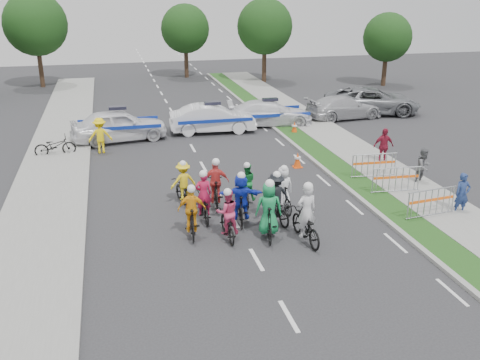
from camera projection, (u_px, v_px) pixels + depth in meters
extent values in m
plane|color=#28282B|center=(256.00, 260.00, 15.99)|extent=(90.00, 90.00, 0.00)
cube|color=gray|center=(344.00, 186.00, 21.68)|extent=(0.20, 60.00, 0.12)
cube|color=#1F4215|center=(360.00, 185.00, 21.84)|extent=(1.20, 60.00, 0.11)
cube|color=gray|center=(400.00, 181.00, 22.24)|extent=(2.40, 60.00, 0.13)
cube|color=gray|center=(44.00, 214.00, 19.07)|extent=(3.00, 60.00, 0.13)
imported|color=black|center=(305.00, 226.00, 17.00)|extent=(0.84, 2.06, 1.06)
imported|color=silver|center=(307.00, 211.00, 16.77)|extent=(0.67, 0.47, 1.76)
sphere|color=white|center=(308.00, 187.00, 16.43)|extent=(0.30, 0.30, 0.30)
imported|color=black|center=(268.00, 221.00, 17.25)|extent=(0.90, 2.00, 1.16)
imported|color=#198D4B|center=(269.00, 208.00, 17.05)|extent=(0.94, 0.70, 1.74)
sphere|color=white|center=(270.00, 184.00, 16.72)|extent=(0.30, 0.30, 0.30)
imported|color=black|center=(227.00, 225.00, 17.24)|extent=(0.62, 1.73, 0.90)
imported|color=#D13A68|center=(227.00, 212.00, 17.03)|extent=(0.74, 0.58, 1.50)
sphere|color=white|center=(228.00, 192.00, 16.75)|extent=(0.26, 0.26, 0.26)
imported|color=black|center=(192.00, 221.00, 17.38)|extent=(0.64, 1.76, 1.04)
imported|color=yellow|center=(192.00, 209.00, 17.18)|extent=(0.94, 0.46, 1.56)
sphere|color=white|center=(191.00, 189.00, 16.89)|extent=(0.27, 0.27, 0.27)
imported|color=black|center=(275.00, 208.00, 18.47)|extent=(1.00, 1.93, 0.96)
imported|color=black|center=(276.00, 195.00, 18.25)|extent=(1.14, 0.80, 1.60)
sphere|color=white|center=(277.00, 175.00, 17.95)|extent=(0.28, 0.28, 0.28)
imported|color=black|center=(241.00, 208.00, 18.35)|extent=(0.80, 1.85, 1.08)
imported|color=#1B34CE|center=(241.00, 196.00, 18.15)|extent=(1.56, 0.72, 1.61)
sphere|color=white|center=(241.00, 176.00, 17.85)|extent=(0.28, 0.28, 0.28)
imported|color=black|center=(204.00, 207.00, 18.62)|extent=(0.67, 1.82, 0.95)
imported|color=#BB1741|center=(203.00, 194.00, 18.40)|extent=(0.59, 0.39, 1.59)
sphere|color=white|center=(203.00, 174.00, 18.10)|extent=(0.27, 0.27, 0.27)
imported|color=black|center=(282.00, 198.00, 19.31)|extent=(0.63, 1.73, 1.02)
imported|color=white|center=(283.00, 187.00, 19.11)|extent=(0.79, 0.55, 1.52)
sphere|color=white|center=(284.00, 169.00, 18.83)|extent=(0.26, 0.26, 0.26)
imported|color=black|center=(246.00, 193.00, 19.96)|extent=(0.83, 1.71, 0.86)
imported|color=#178134|center=(246.00, 182.00, 19.76)|extent=(0.78, 0.65, 1.43)
sphere|color=white|center=(247.00, 165.00, 19.49)|extent=(0.25, 0.25, 0.25)
imported|color=black|center=(216.00, 193.00, 19.67)|extent=(0.75, 1.87, 1.09)
imported|color=#E3413F|center=(216.00, 182.00, 19.47)|extent=(1.00, 0.52, 1.63)
sphere|color=white|center=(216.00, 162.00, 19.16)|extent=(0.28, 0.28, 0.28)
imported|color=black|center=(184.00, 192.00, 19.96)|extent=(0.93, 1.78, 0.89)
imported|color=yellow|center=(183.00, 181.00, 19.75)|extent=(1.05, 0.74, 1.49)
sphere|color=white|center=(183.00, 164.00, 19.47)|extent=(0.26, 0.26, 0.26)
imported|color=silver|center=(119.00, 125.00, 27.95)|extent=(5.19, 2.77, 1.68)
imported|color=silver|center=(213.00, 119.00, 29.61)|extent=(4.83, 1.94, 1.56)
imported|color=silver|center=(270.00, 113.00, 31.14)|extent=(5.21, 2.75, 1.44)
imported|color=#B1B2B6|center=(344.00, 107.00, 32.71)|extent=(4.97, 2.50, 1.39)
imported|color=slate|center=(372.00, 101.00, 33.95)|extent=(6.48, 4.19, 1.66)
imported|color=navy|center=(462.00, 194.00, 18.93)|extent=(0.59, 0.41, 1.54)
imported|color=#545659|center=(423.00, 167.00, 21.77)|extent=(0.91, 0.82, 1.54)
imported|color=maroon|center=(383.00, 146.00, 24.34)|extent=(0.99, 0.43, 1.67)
imported|color=yellow|center=(100.00, 135.00, 25.92)|extent=(1.15, 0.68, 1.75)
cube|color=#F24C0C|center=(297.00, 167.00, 24.13)|extent=(0.40, 0.40, 0.03)
cone|color=#F24C0C|center=(298.00, 160.00, 24.01)|extent=(0.36, 0.36, 0.70)
cylinder|color=silver|center=(298.00, 158.00, 23.98)|extent=(0.29, 0.29, 0.08)
cube|color=#F24C0C|center=(294.00, 133.00, 29.57)|extent=(0.40, 0.40, 0.03)
cone|color=#F24C0C|center=(294.00, 128.00, 29.45)|extent=(0.36, 0.36, 0.70)
cylinder|color=silver|center=(295.00, 126.00, 29.42)|extent=(0.29, 0.29, 0.08)
imported|color=black|center=(55.00, 146.00, 25.56)|extent=(1.97, 0.86, 1.00)
cylinder|color=#382619|center=(264.00, 63.00, 44.82)|extent=(0.36, 0.36, 3.25)
sphere|color=#173410|center=(265.00, 26.00, 43.82)|extent=(4.55, 4.55, 4.55)
cylinder|color=#382619|center=(384.00, 69.00, 43.29)|extent=(0.36, 0.36, 2.75)
sphere|color=#173410|center=(387.00, 37.00, 42.44)|extent=(3.85, 3.85, 3.85)
cylinder|color=#382619|center=(40.00, 65.00, 42.55)|extent=(0.36, 0.36, 3.50)
sphere|color=#173410|center=(35.00, 24.00, 41.47)|extent=(4.90, 4.90, 4.90)
cylinder|color=#382619|center=(186.00, 60.00, 47.16)|extent=(0.36, 0.36, 3.00)
sphere|color=#173410|center=(185.00, 29.00, 46.23)|extent=(4.20, 4.20, 4.20)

